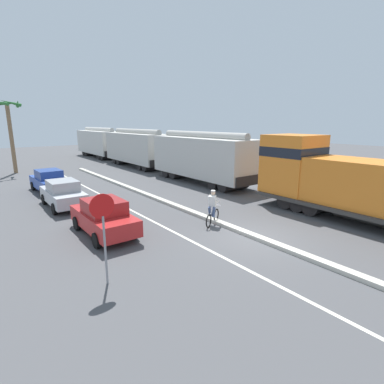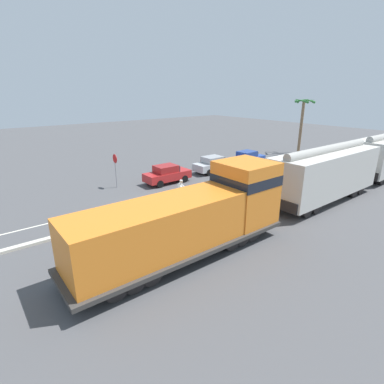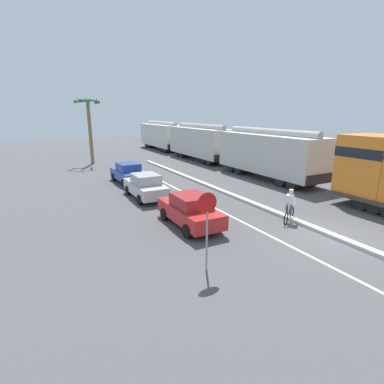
% 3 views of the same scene
% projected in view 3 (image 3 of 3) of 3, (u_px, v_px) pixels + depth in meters
% --- Properties ---
extents(ground_plane, '(120.00, 120.00, 0.00)m').
position_uv_depth(ground_plane, '(332.00, 237.00, 13.53)').
color(ground_plane, '#4C4C4F').
extents(median_curb, '(0.36, 36.00, 0.16)m').
position_uv_depth(median_curb, '(248.00, 202.00, 18.62)').
color(median_curb, beige).
rests_on(median_curb, ground).
extents(lane_stripe, '(0.14, 36.00, 0.01)m').
position_uv_depth(lane_stripe, '(216.00, 208.00, 17.54)').
color(lane_stripe, silver).
rests_on(lane_stripe, ground).
extents(hopper_car_lead, '(2.90, 10.60, 4.18)m').
position_uv_depth(hopper_car_lead, '(269.00, 154.00, 24.98)').
color(hopper_car_lead, beige).
rests_on(hopper_car_lead, ground).
extents(hopper_car_middle, '(2.90, 10.60, 4.18)m').
position_uv_depth(hopper_car_middle, '(200.00, 142.00, 34.85)').
color(hopper_car_middle, beige).
rests_on(hopper_car_middle, ground).
extents(hopper_car_trailing, '(2.90, 10.60, 4.18)m').
position_uv_depth(hopper_car_trailing, '(162.00, 136.00, 44.73)').
color(hopper_car_trailing, silver).
rests_on(hopper_car_trailing, ground).
extents(parked_car_red, '(1.84, 4.20, 1.62)m').
position_uv_depth(parked_car_red, '(190.00, 210.00, 14.68)').
color(parked_car_red, red).
rests_on(parked_car_red, ground).
extents(parked_car_silver, '(1.84, 4.20, 1.62)m').
position_uv_depth(parked_car_silver, '(145.00, 186.00, 19.45)').
color(parked_car_silver, '#B7BABF').
rests_on(parked_car_silver, ground).
extents(parked_car_blue, '(1.97, 4.27, 1.62)m').
position_uv_depth(parked_car_blue, '(128.00, 173.00, 23.62)').
color(parked_car_blue, '#28479E').
rests_on(parked_car_blue, ground).
extents(cyclist, '(1.53, 0.87, 1.71)m').
position_uv_depth(cyclist, '(290.00, 207.00, 15.20)').
color(cyclist, black).
rests_on(cyclist, ground).
extents(stop_sign, '(0.76, 0.08, 2.88)m').
position_uv_depth(stop_sign, '(207.00, 217.00, 10.17)').
color(stop_sign, gray).
rests_on(stop_sign, ground).
extents(palm_tree_near, '(2.55, 2.78, 7.02)m').
position_uv_depth(palm_tree_near, '(89.00, 116.00, 31.45)').
color(palm_tree_near, '#846647').
rests_on(palm_tree_near, ground).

